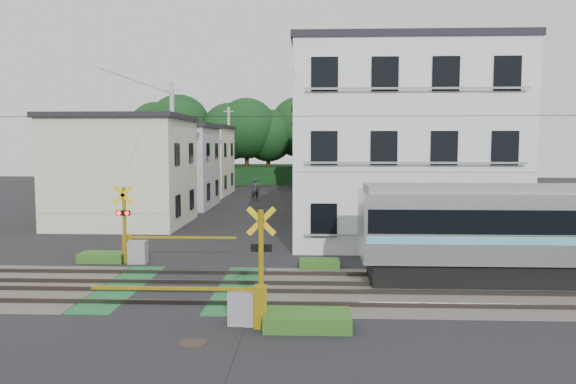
{
  "coord_description": "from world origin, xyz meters",
  "views": [
    {
      "loc": [
        4.3,
        -17.76,
        4.7
      ],
      "look_at": [
        3.33,
        5.0,
        2.71
      ],
      "focal_mm": 35.0,
      "sensor_mm": 36.0,
      "label": 1
    }
  ],
  "objects_px": {
    "apartment_block": "(399,144)",
    "pedestrian": "(255,189)",
    "crossing_signal_near": "(245,298)",
    "crossing_signal_far": "(136,245)",
    "manhole_cover": "(193,343)"
  },
  "relations": [
    {
      "from": "crossing_signal_near",
      "to": "manhole_cover",
      "type": "xyz_separation_m",
      "value": [
        -1.07,
        -1.4,
        -0.7
      ]
    },
    {
      "from": "manhole_cover",
      "to": "crossing_signal_near",
      "type": "bearing_deg",
      "value": 52.73
    },
    {
      "from": "crossing_signal_far",
      "to": "pedestrian",
      "type": "xyz_separation_m",
      "value": [
        2.23,
        24.16,
        0.21
      ]
    },
    {
      "from": "manhole_cover",
      "to": "apartment_block",
      "type": "bearing_deg",
      "value": 64.37
    },
    {
      "from": "crossing_signal_far",
      "to": "apartment_block",
      "type": "xyz_separation_m",
      "value": [
        11.09,
        5.84,
        3.94
      ]
    },
    {
      "from": "crossing_signal_far",
      "to": "manhole_cover",
      "type": "distance_m",
      "value": 9.65
    },
    {
      "from": "pedestrian",
      "to": "manhole_cover",
      "type": "xyz_separation_m",
      "value": [
        1.88,
        -32.87,
        -0.91
      ]
    },
    {
      "from": "crossing_signal_near",
      "to": "crossing_signal_far",
      "type": "relative_size",
      "value": 1.0
    },
    {
      "from": "apartment_block",
      "to": "pedestrian",
      "type": "xyz_separation_m",
      "value": [
        -8.86,
        18.32,
        -3.74
      ]
    },
    {
      "from": "crossing_signal_near",
      "to": "pedestrian",
      "type": "height_order",
      "value": "crossing_signal_near"
    },
    {
      "from": "pedestrian",
      "to": "manhole_cover",
      "type": "distance_m",
      "value": 32.93
    },
    {
      "from": "pedestrian",
      "to": "manhole_cover",
      "type": "relative_size",
      "value": 2.91
    },
    {
      "from": "crossing_signal_far",
      "to": "apartment_block",
      "type": "distance_m",
      "value": 13.14
    },
    {
      "from": "crossing_signal_far",
      "to": "manhole_cover",
      "type": "relative_size",
      "value": 7.49
    },
    {
      "from": "crossing_signal_far",
      "to": "pedestrian",
      "type": "relative_size",
      "value": 2.58
    }
  ]
}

